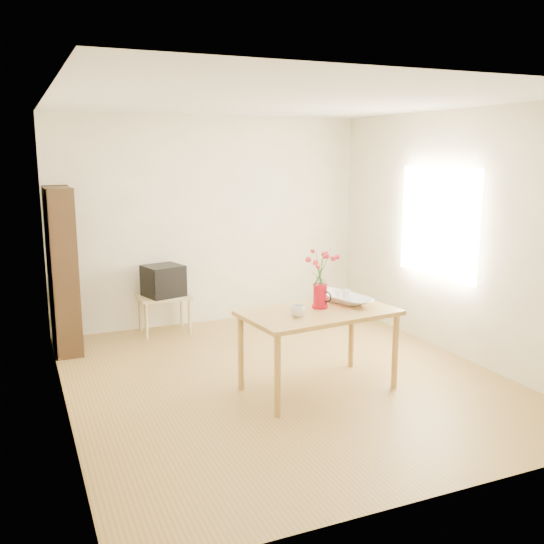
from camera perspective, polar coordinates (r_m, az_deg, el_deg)
name	(u,v)px	position (r m, az deg, el deg)	size (l,w,h in m)	color
room	(287,246)	(5.64, 1.46, 2.49)	(4.50, 4.50, 4.50)	olive
table	(319,320)	(5.52, 4.42, -4.50)	(1.45, 0.93, 0.75)	olive
tv_stand	(164,302)	(7.42, -10.12, -2.75)	(0.60, 0.45, 0.46)	tan
bookshelf	(63,276)	(6.95, -19.06, -0.33)	(0.28, 0.70, 1.80)	black
pitcher	(320,297)	(5.58, 4.55, -2.35)	(0.15, 0.22, 0.23)	#B90A1D
flowers	(321,266)	(5.51, 4.60, 0.60)	(0.26, 0.26, 0.36)	#DC3343
mug	(298,311)	(5.28, 2.46, -3.67)	(0.13, 0.13, 0.10)	white
bowl	(343,280)	(5.79, 6.70, -0.76)	(0.45, 0.45, 0.42)	white
teacup_a	(339,285)	(5.78, 6.35, -1.21)	(0.07, 0.07, 0.06)	white
teacup_b	(346,283)	(5.84, 6.98, -1.08)	(0.07, 0.07, 0.07)	white
television	(163,280)	(7.38, -10.21, -0.75)	(0.52, 0.50, 0.37)	black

